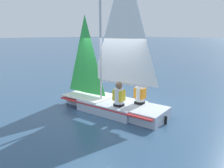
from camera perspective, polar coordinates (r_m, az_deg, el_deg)
ground_plane at (r=7.76m, az=0.00°, el=-6.94°), size 260.00×260.00×0.00m
sailboat_main at (r=7.54m, az=0.07°, el=-1.84°), size 4.01×2.08×4.98m
sailor_helm at (r=7.02m, az=1.81°, el=-3.79°), size 0.38×0.35×1.16m
sailor_crew at (r=7.31m, az=7.28°, el=-3.11°), size 0.38×0.35×1.16m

